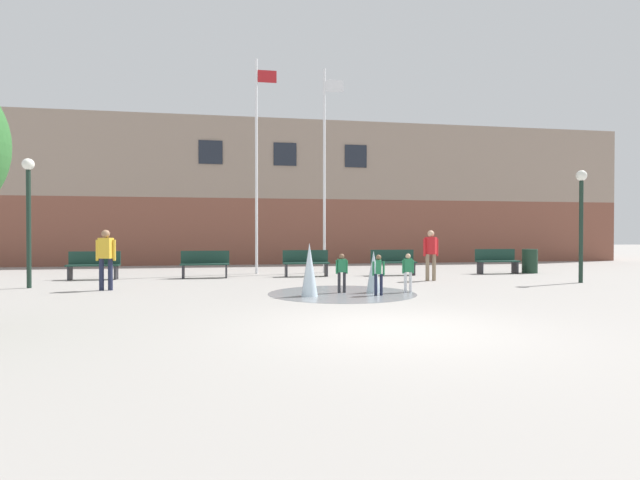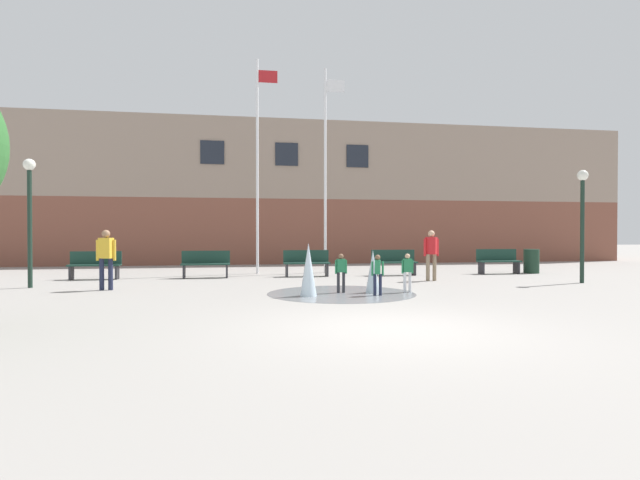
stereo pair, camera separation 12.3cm
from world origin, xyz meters
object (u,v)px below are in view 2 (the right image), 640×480
object	(u,v)px
park_bench_left_of_flagpoles	(206,264)
park_bench_far_right	(498,261)
flagpole_right	(326,164)
child_in_fountain	(378,272)
park_bench_far_left	(95,265)
child_running	(341,270)
lamp_post_right_lane	(582,208)
park_bench_center	(307,263)
flagpole_left	(258,160)
teen_by_trashcan	(431,251)
child_with_pink_shirt	(407,270)
trash_can	(531,261)
park_bench_near_trashcan	(394,262)
lamp_post_left_lane	(30,202)
adult_in_red	(106,255)

from	to	relation	value
park_bench_left_of_flagpoles	park_bench_far_right	world-z (taller)	same
flagpole_right	child_in_fountain	bearing A→B (deg)	-90.16
park_bench_far_left	child_running	world-z (taller)	child_running
park_bench_left_of_flagpoles	lamp_post_right_lane	distance (m)	12.00
park_bench_center	park_bench_far_left	bearing A→B (deg)	179.56
child_running	lamp_post_right_lane	distance (m)	7.97
child_in_fountain	flagpole_left	xyz separation A→B (m)	(-2.54, 7.08, 3.64)
teen_by_trashcan	flagpole_right	distance (m)	5.61
teen_by_trashcan	flagpole_right	xyz separation A→B (m)	(-2.69, 3.77, 3.18)
teen_by_trashcan	child_with_pink_shirt	bearing A→B (deg)	-80.00
child_with_pink_shirt	park_bench_left_of_flagpoles	bearing A→B (deg)	144.76
park_bench_far_left	park_bench_far_right	size ratio (longest dim) A/B	1.00
park_bench_far_left	trash_can	world-z (taller)	park_bench_far_left
park_bench_center	park_bench_near_trashcan	xyz separation A→B (m)	(3.13, -0.09, 0.00)
trash_can	lamp_post_right_lane	bearing A→B (deg)	-100.23
park_bench_far_left	flagpole_right	size ratio (longest dim) A/B	0.21
park_bench_left_of_flagpoles	child_in_fountain	distance (m)	7.07
lamp_post_left_lane	park_bench_center	bearing A→B (deg)	16.15
park_bench_left_of_flagpoles	adult_in_red	xyz separation A→B (m)	(-2.37, -3.26, 0.45)
park_bench_far_left	child_with_pink_shirt	size ratio (longest dim) A/B	1.62
teen_by_trashcan	adult_in_red	size ratio (longest dim) A/B	1.00
park_bench_center	lamp_post_right_lane	distance (m)	8.86
teen_by_trashcan	park_bench_far_right	bearing A→B (deg)	74.22
park_bench_center	park_bench_left_of_flagpoles	bearing A→B (deg)	-179.91
child_running	trash_can	world-z (taller)	child_running
lamp_post_right_lane	teen_by_trashcan	bearing A→B (deg)	161.73
park_bench_center	flagpole_right	world-z (taller)	flagpole_right
park_bench_left_of_flagpoles	flagpole_right	bearing A→B (deg)	19.16
park_bench_near_trashcan	lamp_post_right_lane	size ratio (longest dim) A/B	0.47
park_bench_far_left	flagpole_left	world-z (taller)	flagpole_left
park_bench_far_left	park_bench_center	world-z (taller)	same
flagpole_left	child_with_pink_shirt	bearing A→B (deg)	-62.32
lamp_post_left_lane	trash_can	distance (m)	16.81
child_in_fountain	park_bench_near_trashcan	bearing A→B (deg)	-1.41
park_bench_left_of_flagpoles	park_bench_center	bearing A→B (deg)	0.09
flagpole_right	lamp_post_left_lane	bearing A→B (deg)	-156.84
lamp_post_right_lane	adult_in_red	bearing A→B (deg)	178.39
park_bench_far_right	teen_by_trashcan	bearing A→B (deg)	-148.01
park_bench_far_right	child_in_fountain	world-z (taller)	child_in_fountain
child_running	flagpole_left	size ratio (longest dim) A/B	0.12
park_bench_far_right	child_running	xyz separation A→B (m)	(-6.96, -4.81, 0.10)
park_bench_left_of_flagpoles	park_bench_far_right	bearing A→B (deg)	-0.31
park_bench_far_right	lamp_post_left_lane	size ratio (longest dim) A/B	0.45
child_in_fountain	child_with_pink_shirt	world-z (taller)	same
child_in_fountain	flagpole_right	distance (m)	7.91
park_bench_far_left	lamp_post_left_lane	xyz separation A→B (m)	(-1.06, -2.37, 1.87)
adult_in_red	lamp_post_left_lane	distance (m)	2.79
child_running	child_in_fountain	distance (m)	1.02
park_bench_center	lamp_post_right_lane	xyz separation A→B (m)	(7.88, -3.65, 1.78)
teen_by_trashcan	child_in_fountain	bearing A→B (deg)	-87.02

